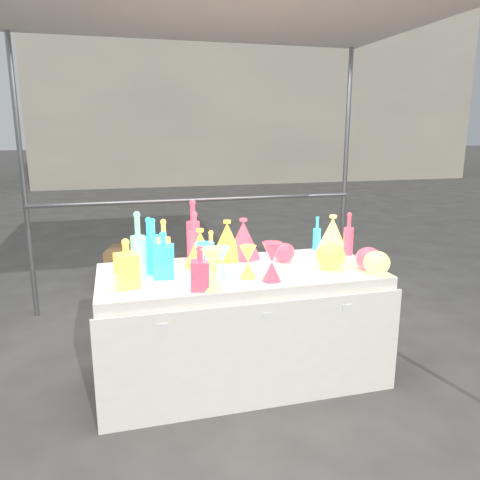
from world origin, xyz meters
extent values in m
plane|color=slate|center=(0.00, 0.00, 0.00)|extent=(80.00, 80.00, 0.00)
cylinder|color=gray|center=(-1.50, 1.50, 1.20)|extent=(0.04, 0.04, 2.40)
cylinder|color=gray|center=(1.50, 1.50, 1.20)|extent=(0.04, 0.04, 2.40)
cylinder|color=gray|center=(0.00, 1.47, 1.00)|extent=(3.00, 0.04, 0.04)
cube|color=white|center=(0.00, 0.00, 0.38)|extent=(1.80, 0.80, 0.75)
cube|color=white|center=(0.00, -0.42, 0.34)|extent=(1.84, 0.02, 0.68)
cube|color=white|center=(-0.55, -0.43, 0.60)|extent=(0.06, 0.00, 0.03)
cube|color=white|center=(0.05, -0.43, 0.60)|extent=(0.06, 0.00, 0.03)
cube|color=white|center=(0.55, -0.43, 0.60)|extent=(0.06, 0.00, 0.03)
cube|color=#B3A995|center=(4.00, 14.00, 3.00)|extent=(14.00, 6.00, 6.00)
cube|color=olive|center=(-0.59, 2.14, 0.20)|extent=(0.65, 0.54, 0.41)
cube|color=olive|center=(0.24, 2.30, 0.03)|extent=(0.82, 0.75, 0.06)
camera|label=1|loc=(-0.75, -2.80, 1.63)|focal=35.00mm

